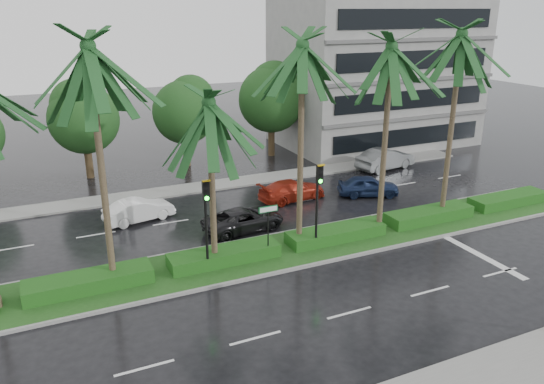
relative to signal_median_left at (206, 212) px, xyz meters
name	(u,v)px	position (x,y,z in m)	size (l,w,h in m)	color
ground	(292,260)	(4.00, -0.30, -3.00)	(120.00, 120.00, 0.00)	black
far_sidewalk	(211,186)	(4.00, 11.70, -2.94)	(40.00, 2.00, 0.12)	slate
median	(283,251)	(4.00, 0.70, -2.92)	(36.00, 4.00, 0.15)	gray
hedge	(283,244)	(4.00, 0.70, -2.55)	(35.20, 1.40, 0.60)	#164614
lane_markings	(351,252)	(7.04, -0.73, -2.99)	(34.00, 13.06, 0.01)	silver
palm_row	(257,72)	(2.75, 0.72, 5.71)	(26.30, 4.20, 10.71)	#3B3122
signal_median_left	(206,212)	(0.00, 0.00, 0.00)	(0.34, 0.42, 4.36)	black
signal_median_right	(318,194)	(5.50, 0.00, 0.00)	(0.34, 0.42, 4.36)	black
street_sign	(268,219)	(3.00, 0.18, -0.87)	(0.95, 0.09, 2.60)	black
bg_trees	(205,105)	(5.61, 17.29, 1.49)	(32.64, 5.15, 7.44)	#3A291A
building	(375,73)	(21.00, 17.70, 3.00)	(16.00, 10.00, 12.00)	gray
car_white	(139,210)	(-1.50, 7.69, -2.36)	(3.87, 1.35, 1.27)	white
car_darkgrey	(244,220)	(3.29, 4.00, -2.38)	(4.43, 2.04, 1.23)	black
car_red	(292,190)	(7.79, 7.18, -2.37)	(4.32, 1.76, 1.25)	maroon
car_blue	(368,186)	(12.50, 5.83, -2.35)	(3.80, 1.53, 1.30)	#18264A
car_grey	(385,159)	(17.00, 10.20, -2.23)	(4.67, 1.63, 1.54)	#545759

